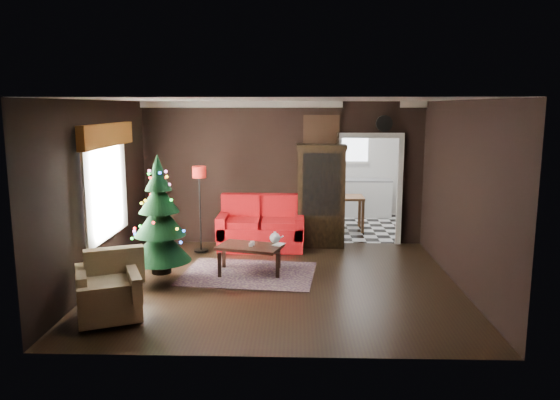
{
  "coord_description": "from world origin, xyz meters",
  "views": [
    {
      "loc": [
        0.28,
        -7.97,
        2.71
      ],
      "look_at": [
        0.0,
        0.9,
        1.15
      ],
      "focal_mm": 34.4,
      "sensor_mm": 36.0,
      "label": 1
    }
  ],
  "objects_px": {
    "christmas_tree": "(159,216)",
    "armchair": "(108,285)",
    "wall_clock": "(384,123)",
    "curio_cabinet": "(321,198)",
    "teapot": "(275,238)",
    "loveseat": "(261,223)",
    "coffee_table": "(250,259)",
    "floor_lamp": "(200,209)",
    "kitchen_table": "(347,213)"
  },
  "relations": [
    {
      "from": "christmas_tree",
      "to": "coffee_table",
      "type": "xyz_separation_m",
      "value": [
        1.33,
        0.52,
        -0.81
      ]
    },
    {
      "from": "curio_cabinet",
      "to": "teapot",
      "type": "distance_m",
      "value": 1.85
    },
    {
      "from": "armchair",
      "to": "wall_clock",
      "type": "distance_m",
      "value": 6.01
    },
    {
      "from": "christmas_tree",
      "to": "kitchen_table",
      "type": "relative_size",
      "value": 2.38
    },
    {
      "from": "coffee_table",
      "to": "christmas_tree",
      "type": "bearing_deg",
      "value": -158.53
    },
    {
      "from": "christmas_tree",
      "to": "kitchen_table",
      "type": "height_order",
      "value": "christmas_tree"
    },
    {
      "from": "christmas_tree",
      "to": "armchair",
      "type": "xyz_separation_m",
      "value": [
        -0.3,
        -1.5,
        -0.59
      ]
    },
    {
      "from": "loveseat",
      "to": "wall_clock",
      "type": "relative_size",
      "value": 5.31
    },
    {
      "from": "wall_clock",
      "to": "floor_lamp",
      "type": "bearing_deg",
      "value": -167.48
    },
    {
      "from": "curio_cabinet",
      "to": "wall_clock",
      "type": "distance_m",
      "value": 1.88
    },
    {
      "from": "loveseat",
      "to": "christmas_tree",
      "type": "xyz_separation_m",
      "value": [
        -1.41,
        -2.08,
        0.55
      ]
    },
    {
      "from": "loveseat",
      "to": "christmas_tree",
      "type": "relative_size",
      "value": 0.95
    },
    {
      "from": "armchair",
      "to": "wall_clock",
      "type": "relative_size",
      "value": 2.56
    },
    {
      "from": "loveseat",
      "to": "coffee_table",
      "type": "xyz_separation_m",
      "value": [
        -0.08,
        -1.56,
        -0.26
      ]
    },
    {
      "from": "curio_cabinet",
      "to": "kitchen_table",
      "type": "relative_size",
      "value": 2.53
    },
    {
      "from": "wall_clock",
      "to": "curio_cabinet",
      "type": "bearing_deg",
      "value": -171.47
    },
    {
      "from": "coffee_table",
      "to": "teapot",
      "type": "distance_m",
      "value": 0.54
    },
    {
      "from": "floor_lamp",
      "to": "armchair",
      "type": "height_order",
      "value": "floor_lamp"
    },
    {
      "from": "armchair",
      "to": "curio_cabinet",
      "type": "bearing_deg",
      "value": 29.31
    },
    {
      "from": "curio_cabinet",
      "to": "teapot",
      "type": "height_order",
      "value": "curio_cabinet"
    },
    {
      "from": "loveseat",
      "to": "coffee_table",
      "type": "relative_size",
      "value": 1.69
    },
    {
      "from": "teapot",
      "to": "coffee_table",
      "type": "bearing_deg",
      "value": -157.24
    },
    {
      "from": "floor_lamp",
      "to": "coffee_table",
      "type": "height_order",
      "value": "floor_lamp"
    },
    {
      "from": "coffee_table",
      "to": "teapot",
      "type": "bearing_deg",
      "value": 22.76
    },
    {
      "from": "curio_cabinet",
      "to": "floor_lamp",
      "type": "height_order",
      "value": "curio_cabinet"
    },
    {
      "from": "coffee_table",
      "to": "loveseat",
      "type": "bearing_deg",
      "value": 87.06
    },
    {
      "from": "loveseat",
      "to": "armchair",
      "type": "height_order",
      "value": "loveseat"
    },
    {
      "from": "curio_cabinet",
      "to": "kitchen_table",
      "type": "xyz_separation_m",
      "value": [
        0.65,
        1.43,
        -0.57
      ]
    },
    {
      "from": "floor_lamp",
      "to": "curio_cabinet",
      "type": "bearing_deg",
      "value": 14.61
    },
    {
      "from": "christmas_tree",
      "to": "armchair",
      "type": "height_order",
      "value": "christmas_tree"
    },
    {
      "from": "curio_cabinet",
      "to": "floor_lamp",
      "type": "distance_m",
      "value": 2.33
    },
    {
      "from": "teapot",
      "to": "kitchen_table",
      "type": "height_order",
      "value": "kitchen_table"
    },
    {
      "from": "armchair",
      "to": "kitchen_table",
      "type": "distance_m",
      "value": 6.3
    },
    {
      "from": "loveseat",
      "to": "wall_clock",
      "type": "distance_m",
      "value": 3.04
    },
    {
      "from": "teapot",
      "to": "wall_clock",
      "type": "xyz_separation_m",
      "value": [
        2.03,
        1.79,
        1.82
      ]
    },
    {
      "from": "coffee_table",
      "to": "teapot",
      "type": "height_order",
      "value": "teapot"
    },
    {
      "from": "christmas_tree",
      "to": "armchair",
      "type": "relative_size",
      "value": 2.18
    },
    {
      "from": "christmas_tree",
      "to": "coffee_table",
      "type": "relative_size",
      "value": 1.77
    },
    {
      "from": "christmas_tree",
      "to": "floor_lamp",
      "type": "bearing_deg",
      "value": 79.71
    },
    {
      "from": "floor_lamp",
      "to": "christmas_tree",
      "type": "xyz_separation_m",
      "value": [
        -0.31,
        -1.71,
        0.22
      ]
    },
    {
      "from": "curio_cabinet",
      "to": "armchair",
      "type": "height_order",
      "value": "curio_cabinet"
    },
    {
      "from": "coffee_table",
      "to": "kitchen_table",
      "type": "relative_size",
      "value": 1.34
    },
    {
      "from": "armchair",
      "to": "teapot",
      "type": "xyz_separation_m",
      "value": [
        2.04,
        2.19,
        0.1
      ]
    },
    {
      "from": "loveseat",
      "to": "floor_lamp",
      "type": "bearing_deg",
      "value": -161.59
    },
    {
      "from": "loveseat",
      "to": "christmas_tree",
      "type": "distance_m",
      "value": 2.57
    },
    {
      "from": "teapot",
      "to": "wall_clock",
      "type": "relative_size",
      "value": 0.62
    },
    {
      "from": "loveseat",
      "to": "teapot",
      "type": "bearing_deg",
      "value": -76.9
    },
    {
      "from": "floor_lamp",
      "to": "christmas_tree",
      "type": "distance_m",
      "value": 1.76
    },
    {
      "from": "wall_clock",
      "to": "loveseat",
      "type": "bearing_deg",
      "value": -170.34
    },
    {
      "from": "floor_lamp",
      "to": "loveseat",
      "type": "bearing_deg",
      "value": 18.41
    }
  ]
}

